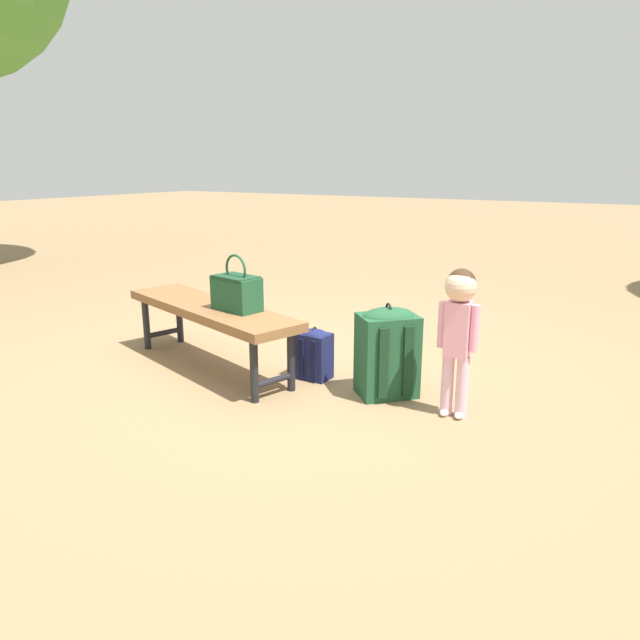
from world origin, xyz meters
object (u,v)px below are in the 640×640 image
Objects in this scene: handbag at (237,291)px; child_standing at (459,320)px; park_bench at (210,313)px; backpack_small at (314,353)px; backpack_large at (387,350)px.

child_standing is at bearing 4.19° from handbag.
park_bench is 4.66× the size of backpack_small.
park_bench is at bearing -177.16° from child_standing.
park_bench is 1.71m from child_standing.
child_standing is at bearing -6.13° from backpack_small.
handbag is at bearing -4.77° from park_bench.
child_standing is (1.45, 0.11, -0.02)m from handbag.
backpack_large is (0.99, 0.20, -0.29)m from handbag.
backpack_large is 1.64× the size of backpack_small.
child_standing reaches higher than park_bench.
park_bench is 2.84× the size of backpack_large.
child_standing reaches higher than backpack_small.
handbag reaches higher than backpack_small.
backpack_small is at bearing 14.81° from park_bench.
backpack_large reaches higher than park_bench.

